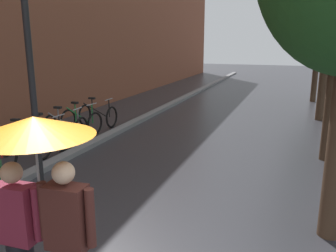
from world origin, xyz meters
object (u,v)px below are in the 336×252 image
street_lamp_post (29,53)px  parked_bicycle_2 (47,135)px  parked_bicycle_3 (65,127)px  parked_bicycle_5 (98,115)px  parked_bicycle_1 (25,143)px  parked_bicycle_4 (81,121)px  couple_under_umbrella (39,190)px  street_tree_3 (319,31)px

street_lamp_post → parked_bicycle_2: bearing=126.3°
parked_bicycle_2 → parked_bicycle_3: (-0.09, 0.93, 0.00)m
parked_bicycle_3 → parked_bicycle_2: bearing=-84.2°
parked_bicycle_2 → parked_bicycle_5: bearing=91.5°
parked_bicycle_1 → parked_bicycle_4: same height
couple_under_umbrella → street_lamp_post: (-2.27, 2.60, 1.16)m
parked_bicycle_1 → parked_bicycle_5: size_ratio=1.04×
parked_bicycle_5 → couple_under_umbrella: 8.34m
parked_bicycle_5 → street_lamp_post: size_ratio=0.25×
parked_bicycle_1 → parked_bicycle_4: bearing=91.6°
parked_bicycle_4 → street_lamp_post: 4.67m
parked_bicycle_4 → couple_under_umbrella: couple_under_umbrella is taller
parked_bicycle_2 → parked_bicycle_5: same height
parked_bicycle_4 → street_lamp_post: street_lamp_post is taller
parked_bicycle_2 → parked_bicycle_5: size_ratio=1.00×
parked_bicycle_1 → couple_under_umbrella: size_ratio=0.54×
parked_bicycle_5 → street_lamp_post: street_lamp_post is taller
parked_bicycle_3 → parked_bicycle_4: 0.80m
parked_bicycle_3 → parked_bicycle_4: (-0.00, 0.80, 0.00)m
parked_bicycle_1 → parked_bicycle_3: same height
parked_bicycle_1 → parked_bicycle_2: size_ratio=1.04×
couple_under_umbrella → parked_bicycle_4: bearing=121.3°
couple_under_umbrella → parked_bicycle_1: bearing=134.2°
street_tree_3 → parked_bicycle_1: (-6.79, -11.07, -2.79)m
parked_bicycle_1 → parked_bicycle_2: 0.75m
couple_under_umbrella → parked_bicycle_5: bearing=117.8°
couple_under_umbrella → parked_bicycle_2: bearing=129.0°
parked_bicycle_4 → street_lamp_post: size_ratio=0.26×
parked_bicycle_1 → street_tree_3: bearing=58.5°
parked_bicycle_2 → parked_bicycle_4: size_ratio=0.96×
street_tree_3 → parked_bicycle_2: size_ratio=4.10×
street_tree_3 → street_lamp_post: bearing=-112.9°
parked_bicycle_5 → couple_under_umbrella: (3.86, -7.32, 1.02)m
parked_bicycle_4 → street_lamp_post: (1.62, -3.80, 2.18)m
parked_bicycle_1 → parked_bicycle_2: same height
parked_bicycle_3 → parked_bicycle_5: 1.72m
couple_under_umbrella → street_lamp_post: 3.64m
street_tree_3 → couple_under_umbrella: size_ratio=2.11×
street_tree_3 → parked_bicycle_2: 12.65m
parked_bicycle_4 → couple_under_umbrella: size_ratio=0.54×
parked_bicycle_2 → parked_bicycle_3: bearing=95.8°
street_tree_3 → couple_under_umbrella: street_tree_3 is taller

